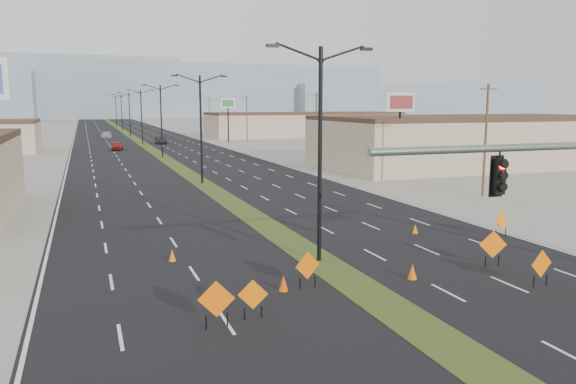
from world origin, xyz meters
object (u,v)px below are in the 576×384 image
object	(u,v)px
streetlight_5	(122,111)
pole_sign_east_far	(228,107)
streetlight_1	(201,126)
construction_sign_4	(541,265)
cone_2	(415,229)
construction_sign_3	(493,246)
cone_3	(172,255)
construction_sign_5	(501,222)
pole_sign_east_near	(400,109)
streetlight_4	(130,113)
streetlight_2	(161,118)
car_left	(117,146)
construction_sign_0	(253,296)
construction_sign_2	(308,267)
cone_0	(283,283)
streetlight_3	(141,115)
streetlight_6	(116,110)
construction_sign_1	(216,301)
cone_1	(412,272)
car_mid	(161,140)
streetlight_0	(320,148)

from	to	relation	value
streetlight_5	pole_sign_east_far	xyz separation A→B (m)	(16.05, -57.69, 1.42)
streetlight_1	construction_sign_4	bearing A→B (deg)	-78.43
construction_sign_4	pole_sign_east_far	xyz separation A→B (m)	(8.97, 88.88, 5.94)
construction_sign_4	cone_2	size ratio (longest dim) A/B	2.78
construction_sign_3	cone_3	world-z (taller)	construction_sign_3
construction_sign_5	pole_sign_east_near	bearing A→B (deg)	51.74
streetlight_4	construction_sign_4	size ratio (longest dim) A/B	6.51
streetlight_2	car_left	distance (m)	16.45
construction_sign_0	pole_sign_east_far	distance (m)	90.89
streetlight_4	construction_sign_2	size ratio (longest dim) A/B	6.58
construction_sign_0	construction_sign_3	xyz separation A→B (m)	(12.15, 2.30, 0.18)
streetlight_2	construction_sign_4	world-z (taller)	streetlight_2
cone_2	cone_0	bearing A→B (deg)	-146.68
streetlight_3	car_left	distance (m)	14.96
streetlight_6	construction_sign_1	bearing A→B (deg)	-92.11
streetlight_1	construction_sign_4	distance (m)	35.58
cone_3	pole_sign_east_near	size ratio (longest dim) A/B	0.07
car_left	cone_1	bearing A→B (deg)	-78.02
car_left	construction_sign_3	world-z (taller)	construction_sign_3
car_left	streetlight_2	bearing A→B (deg)	-64.45
construction_sign_1	construction_sign_4	xyz separation A→B (m)	(13.49, -0.23, -0.07)
construction_sign_3	streetlight_1	bearing A→B (deg)	122.18
construction_sign_4	cone_1	bearing A→B (deg)	142.21
streetlight_2	pole_sign_east_near	bearing A→B (deg)	-58.02
car_mid	pole_sign_east_near	distance (m)	60.29
streetlight_4	construction_sign_5	distance (m)	111.75
car_left	construction_sign_0	distance (m)	76.74
car_mid	cone_3	size ratio (longest dim) A/B	7.10
streetlight_1	cone_2	xyz separation A→B (m)	(7.49, -24.62, -5.14)
pole_sign_east_far	streetlight_5	bearing A→B (deg)	103.63
streetlight_5	cone_3	size ratio (longest dim) A/B	16.98
car_mid	construction_sign_2	size ratio (longest dim) A/B	2.75
streetlight_6	car_left	xyz separation A→B (m)	(-5.29, -97.17, -4.73)
streetlight_0	pole_sign_east_far	world-z (taller)	streetlight_0
car_left	cone_3	bearing A→B (deg)	-85.17
construction_sign_3	pole_sign_east_near	size ratio (longest dim) A/B	0.20
cone_0	car_mid	bearing A→B (deg)	85.83
cone_1	cone_2	distance (m)	8.81
construction_sign_0	streetlight_3	bearing A→B (deg)	99.54
streetlight_4	cone_3	size ratio (longest dim) A/B	16.98
streetlight_1	cone_0	distance (m)	32.10
streetlight_6	cone_3	world-z (taller)	streetlight_6
streetlight_0	pole_sign_east_near	world-z (taller)	streetlight_0
streetlight_6	construction_sign_1	distance (m)	174.52
construction_sign_2	cone_3	distance (m)	7.45
streetlight_2	cone_1	bearing A→B (deg)	-87.48
streetlight_5	construction_sign_0	size ratio (longest dim) A/B	7.11
streetlight_3	construction_sign_1	distance (m)	90.68
construction_sign_2	pole_sign_east_far	xyz separation A→B (m)	(18.05, 85.80, 5.95)
construction_sign_4	streetlight_1	bearing A→B (deg)	94.15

